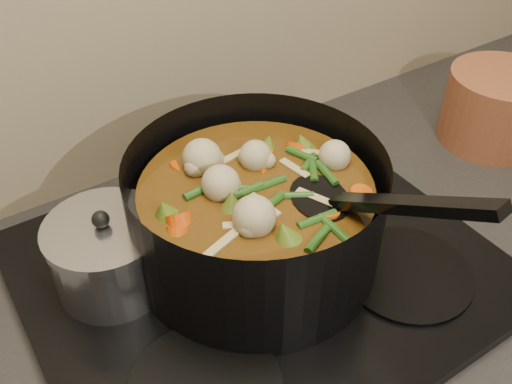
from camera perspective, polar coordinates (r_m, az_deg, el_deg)
stovetop at (r=0.82m, az=0.28°, el=-7.55°), size 0.62×0.54×0.03m
stockpot at (r=0.77m, az=0.06°, el=-2.35°), size 0.35×0.45×0.25m
saucepan at (r=0.77m, az=-14.50°, el=-6.09°), size 0.16×0.16×0.13m
terracotta_crock at (r=1.14m, az=22.91°, el=7.78°), size 0.20×0.20×0.13m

